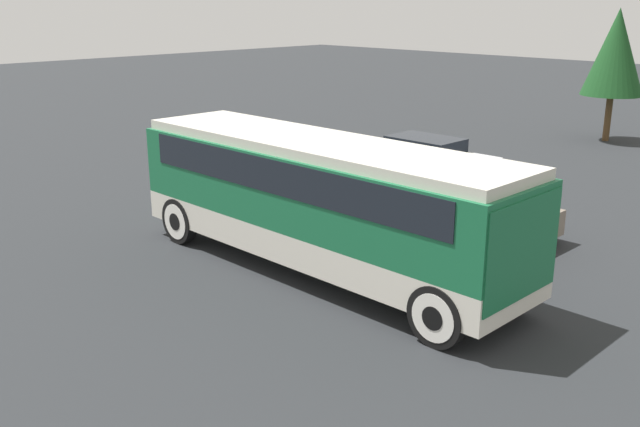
# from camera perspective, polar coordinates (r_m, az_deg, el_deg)

# --- Properties ---
(ground_plane) EXTENTS (120.00, 120.00, 0.00)m
(ground_plane) POSITION_cam_1_polar(r_m,az_deg,el_deg) (16.35, 0.00, -4.59)
(ground_plane) COLOR #26282B
(tour_bus) EXTENTS (10.05, 2.58, 3.03)m
(tour_bus) POSITION_cam_1_polar(r_m,az_deg,el_deg) (15.70, 0.25, 1.59)
(tour_bus) COLOR silver
(tour_bus) RESTS_ON ground_plane
(parked_car_near) EXTENTS (4.74, 1.87, 1.36)m
(parked_car_near) POSITION_cam_1_polar(r_m,az_deg,el_deg) (25.15, 8.65, 4.50)
(parked_car_near) COLOR #BCBCC1
(parked_car_near) RESTS_ON ground_plane
(parked_car_mid) EXTENTS (4.22, 1.92, 1.35)m
(parked_car_mid) POSITION_cam_1_polar(r_m,az_deg,el_deg) (19.21, 12.11, 0.43)
(parked_car_mid) COLOR #7A6B5B
(parked_car_mid) RESTS_ON ground_plane
(tree_left) EXTENTS (2.58, 2.58, 5.63)m
(tree_left) POSITION_cam_1_polar(r_m,az_deg,el_deg) (33.41, 22.57, 11.82)
(tree_left) COLOR brown
(tree_left) RESTS_ON ground_plane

